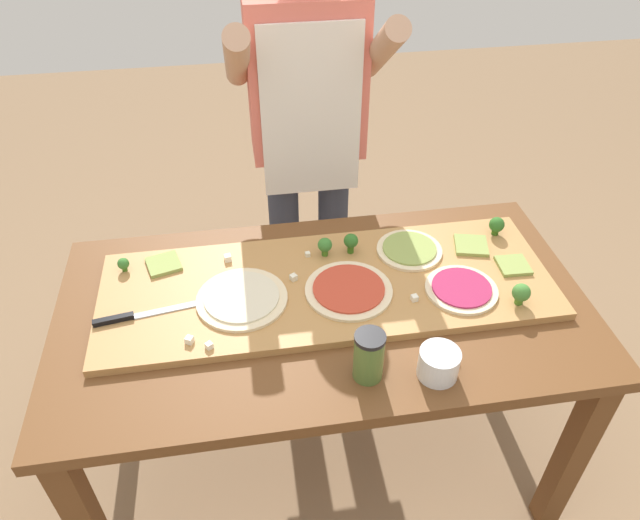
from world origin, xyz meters
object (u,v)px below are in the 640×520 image
object	(u,v)px
chefs_knife	(131,316)
pizza_slice_far_left	(471,245)
prep_table	(324,329)
pizza_slice_center	(164,264)
cheese_crumble_a	(209,346)
sauce_jar	(369,356)
broccoli_floret_front_left	(521,293)
cook_center	(308,127)
broccoli_floret_center_right	(351,242)
pizza_whole_tomato_red	(349,290)
cheese_crumble_d	(415,298)
cheese_crumble_c	(228,258)
cheese_crumble_f	(308,254)
cheese_crumble_e	(294,277)
cheese_crumble_b	(189,340)
broccoli_floret_back_right	(123,264)
pizza_whole_cheese_artichoke	(242,298)
pizza_whole_pesto_green	(409,250)
pizza_slice_near_left	(513,265)
pizza_whole_beet_magenta	(461,289)
broccoli_floret_front_right	(325,246)
flour_cup	(438,365)
broccoli_floret_front_mid	(497,225)

from	to	relation	value
chefs_knife	pizza_slice_far_left	size ratio (longest dim) A/B	2.78
prep_table	pizza_slice_center	distance (m)	0.53
cheese_crumble_a	sauce_jar	world-z (taller)	sauce_jar
broccoli_floret_front_left	cook_center	xyz separation A→B (m)	(-0.49, 0.80, 0.15)
broccoli_floret_center_right	pizza_whole_tomato_red	bearing A→B (deg)	-102.96
chefs_knife	cheese_crumble_a	distance (m)	0.26
broccoli_floret_front_left	cheese_crumble_d	xyz separation A→B (m)	(-0.29, 0.06, -0.03)
cheese_crumble_c	cheese_crumble_f	bearing A→B (deg)	-4.00
chefs_knife	cheese_crumble_c	xyz separation A→B (m)	(0.28, 0.21, 0.00)
cheese_crumble_e	pizza_slice_center	bearing A→B (deg)	161.72
cheese_crumble_a	cook_center	xyz separation A→B (m)	(0.38, 0.84, 0.18)
cheese_crumble_b	prep_table	bearing A→B (deg)	17.35
cheese_crumble_d	cheese_crumble_a	bearing A→B (deg)	-171.07
pizza_whole_tomato_red	sauce_jar	bearing A→B (deg)	-91.46
cheese_crumble_c	cook_center	world-z (taller)	cook_center
broccoli_floret_back_right	pizza_slice_far_left	bearing A→B (deg)	-2.79
pizza_whole_cheese_artichoke	cheese_crumble_f	distance (m)	0.27
pizza_whole_pesto_green	cheese_crumble_a	world-z (taller)	cheese_crumble_a
pizza_slice_near_left	pizza_whole_cheese_artichoke	bearing A→B (deg)	-178.69
pizza_whole_cheese_artichoke	pizza_whole_beet_magenta	bearing A→B (deg)	-5.42
broccoli_floret_front_right	cheese_crumble_e	world-z (taller)	broccoli_floret_front_right
pizza_whole_tomato_red	cheese_crumble_b	distance (m)	0.47
broccoli_floret_front_right	cook_center	bearing A→B (deg)	87.88
broccoli_floret_front_right	pizza_slice_center	bearing A→B (deg)	177.12
cheese_crumble_e	cook_center	bearing A→B (deg)	77.84
cheese_crumble_f	pizza_whole_tomato_red	bearing A→B (deg)	-62.27
pizza_whole_tomato_red	cheese_crumble_e	distance (m)	0.17
flour_cup	cook_center	distance (m)	1.03
broccoli_floret_front_left	broccoli_floret_front_mid	world-z (taller)	broccoli_floret_front_left
flour_cup	cheese_crumble_e	bearing A→B (deg)	129.41
cook_center	cheese_crumble_a	bearing A→B (deg)	-114.51
cheese_crumble_c	cheese_crumble_e	size ratio (longest dim) A/B	1.11
broccoli_floret_front_left	cheese_crumble_e	xyz separation A→B (m)	(-0.62, 0.20, -0.03)
pizza_slice_center	broccoli_floret_center_right	xyz separation A→B (m)	(0.58, -0.02, 0.04)
cheese_crumble_f	cheese_crumble_e	bearing A→B (deg)	-118.67
pizza_slice_near_left	flour_cup	distance (m)	0.49
chefs_knife	cheese_crumble_f	xyz separation A→B (m)	(0.52, 0.19, 0.00)
pizza_slice_center	cook_center	xyz separation A→B (m)	(0.52, 0.48, 0.18)
cheese_crumble_c	flour_cup	bearing A→B (deg)	-45.08
broccoli_floret_back_right	cook_center	xyz separation A→B (m)	(0.63, 0.48, 0.16)
pizza_slice_near_left	broccoli_floret_front_left	size ratio (longest dim) A/B	1.37
pizza_whole_beet_magenta	broccoli_floret_front_mid	world-z (taller)	broccoli_floret_front_mid
pizza_whole_cheese_artichoke	pizza_whole_beet_magenta	size ratio (longest dim) A/B	1.24
pizza_slice_far_left	broccoli_floret_back_right	bearing A→B (deg)	177.21
broccoli_floret_front_mid	flour_cup	distance (m)	0.63
pizza_slice_far_left	pizza_whole_pesto_green	bearing A→B (deg)	177.89
pizza_whole_tomato_red	pizza_slice_far_left	bearing A→B (deg)	19.02
broccoli_floret_back_right	cheese_crumble_d	size ratio (longest dim) A/B	2.52
cheese_crumble_d	flour_cup	xyz separation A→B (m)	(-0.01, -0.25, 0.00)
pizza_slice_near_left	cheese_crumble_a	size ratio (longest dim) A/B	5.39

